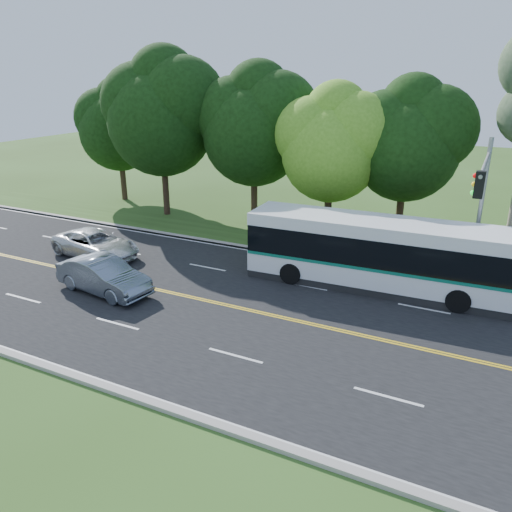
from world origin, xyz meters
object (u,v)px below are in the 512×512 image
at_px(transit_bus, 382,255).
at_px(suv, 96,244).
at_px(sedan, 104,276).
at_px(traffic_signal, 481,198).

distance_m(transit_bus, suv, 15.36).
bearing_deg(sedan, transit_bus, -53.81).
xyz_separation_m(sedan, suv, (-3.75, 3.47, -0.07)).
bearing_deg(traffic_signal, transit_bus, -172.52).
distance_m(traffic_signal, suv, 19.55).
bearing_deg(sedan, suv, 54.79).
height_order(traffic_signal, transit_bus, traffic_signal).
height_order(traffic_signal, sedan, traffic_signal).
bearing_deg(transit_bus, traffic_signal, 4.98).
relative_size(sedan, suv, 0.92).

